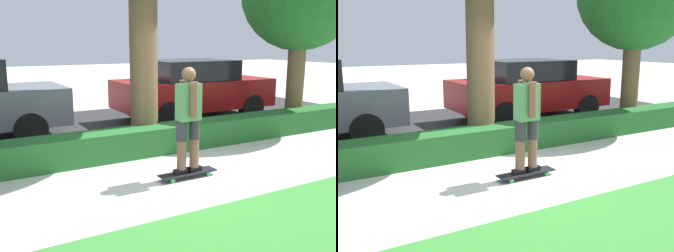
% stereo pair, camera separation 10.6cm
% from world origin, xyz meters
% --- Properties ---
extents(ground_plane, '(60.00, 60.00, 0.00)m').
position_xyz_m(ground_plane, '(0.00, 0.00, 0.00)').
color(ground_plane, beige).
extents(street_asphalt, '(15.79, 5.00, 0.01)m').
position_xyz_m(street_asphalt, '(0.00, 4.20, 0.00)').
color(street_asphalt, '#2D2D30').
rests_on(street_asphalt, ground_plane).
extents(hedge_row, '(15.79, 0.60, 0.50)m').
position_xyz_m(hedge_row, '(0.00, 1.60, 0.25)').
color(hedge_row, '#236028').
rests_on(hedge_row, ground_plane).
extents(skateboard, '(0.95, 0.24, 0.09)m').
position_xyz_m(skateboard, '(0.11, 0.09, 0.07)').
color(skateboard, black).
rests_on(skateboard, ground_plane).
extents(skater_person, '(0.49, 0.41, 1.61)m').
position_xyz_m(skater_person, '(0.11, 0.09, 0.94)').
color(skater_person, black).
rests_on(skater_person, skateboard).
extents(parked_car_middle, '(4.09, 2.02, 1.59)m').
position_xyz_m(parked_car_middle, '(2.71, 4.00, 0.83)').
color(parked_car_middle, maroon).
rests_on(parked_car_middle, ground_plane).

